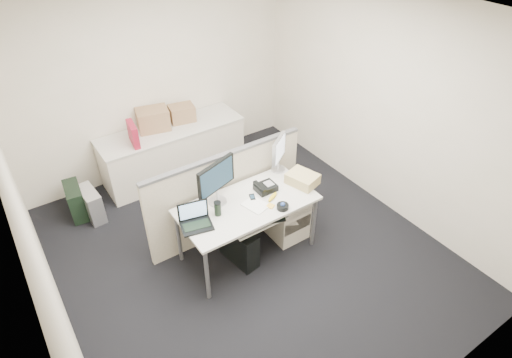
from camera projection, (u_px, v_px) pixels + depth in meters
floor at (248, 251)px, 5.04m from camera, size 4.00×4.50×0.01m
ceiling at (244, 15)px, 3.43m from camera, size 4.00×4.50×0.01m
wall_back at (155, 79)px, 5.73m from camera, size 4.00×0.02×2.70m
wall_front at (438, 315)px, 2.73m from camera, size 4.00×0.02×2.70m
wall_left at (32, 234)px, 3.33m from camera, size 0.02×4.50×2.70m
wall_right at (386, 104)px, 5.13m from camera, size 0.02×4.50×2.70m
desk at (247, 208)px, 4.64m from camera, size 1.50×0.75×0.73m
keyboard_tray at (257, 220)px, 4.55m from camera, size 0.62×0.32×0.02m
drawer_pedestal at (284, 211)px, 5.12m from camera, size 0.40×0.55×0.65m
cubicle_partition at (227, 195)px, 5.00m from camera, size 2.00×0.06×1.10m
back_counter at (174, 152)px, 6.11m from camera, size 2.00×0.60×0.72m
monitor_main at (217, 183)px, 4.47m from camera, size 0.55×0.35×0.51m
monitor_small at (279, 155)px, 4.98m from camera, size 0.39×0.35×0.43m
laptop at (196, 218)px, 4.24m from camera, size 0.36×0.30×0.23m
trackball at (283, 207)px, 4.52m from camera, size 0.13×0.13×0.05m
desk_phone at (266, 188)px, 4.77m from camera, size 0.23×0.19×0.07m
paper_stack at (256, 205)px, 4.57m from camera, size 0.26×0.30×0.01m
sticky_pad at (270, 206)px, 4.56m from camera, size 0.10×0.10×0.01m
travel_mug at (218, 209)px, 4.41m from camera, size 0.08×0.08×0.15m
banana at (273, 197)px, 4.66m from camera, size 0.18×0.12×0.04m
cellphone at (252, 197)px, 4.68m from camera, size 0.09×0.12×0.01m
manila_folders at (302, 179)px, 4.86m from camera, size 0.34×0.39×0.12m
keyboard at (263, 219)px, 4.53m from camera, size 0.50×0.32×0.03m
pc_tower_desk at (239, 245)px, 4.80m from camera, size 0.27×0.51×0.46m
pc_tower_spare_dark at (76, 201)px, 5.45m from camera, size 0.23×0.48×0.43m
pc_tower_spare_silver at (92, 204)px, 5.41m from camera, size 0.21×0.45×0.41m
cardboard_box_left at (153, 120)px, 5.80m from camera, size 0.47×0.39×0.31m
cardboard_box_right at (182, 114)px, 6.01m from camera, size 0.38×0.32×0.25m
red_binder at (133, 135)px, 5.48m from camera, size 0.12×0.34×0.31m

